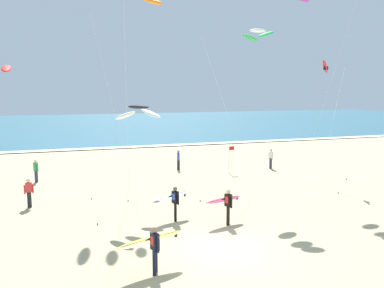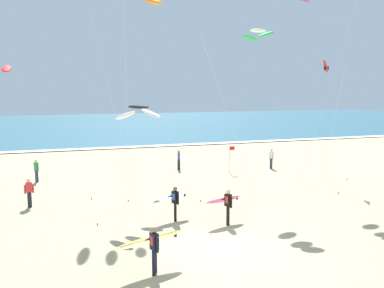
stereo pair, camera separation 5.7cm
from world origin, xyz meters
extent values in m
plane|color=tan|center=(0.00, 0.00, 0.00)|extent=(160.00, 160.00, 0.00)
cube|color=#2D6075|center=(0.00, 58.08, 0.04)|extent=(160.00, 60.00, 0.08)
cube|color=white|center=(0.00, 28.38, 0.09)|extent=(160.00, 1.38, 0.01)
cylinder|color=black|center=(1.26, 2.48, 0.44)|extent=(0.13, 0.13, 0.88)
cylinder|color=black|center=(1.37, 2.68, 0.44)|extent=(0.13, 0.13, 0.88)
cube|color=black|center=(1.32, 2.58, 1.18)|extent=(0.29, 0.38, 0.60)
cube|color=red|center=(1.22, 2.55, 1.22)|extent=(0.07, 0.19, 0.32)
sphere|color=beige|center=(1.32, 2.58, 1.60)|extent=(0.21, 0.21, 0.21)
cylinder|color=black|center=(1.38, 2.36, 1.14)|extent=(0.09, 0.09, 0.56)
cylinder|color=black|center=(1.25, 2.80, 1.29)|extent=(0.09, 0.09, 0.26)
cylinder|color=black|center=(1.16, 2.87, 1.16)|extent=(0.26, 0.15, 0.14)
ellipsoid|color=#D83359|center=(1.21, 2.92, 1.12)|extent=(2.11, 1.07, 0.10)
cube|color=#333333|center=(1.21, 2.92, 1.16)|extent=(1.74, 0.55, 0.03)
cube|color=#262628|center=(2.04, 3.17, 1.05)|extent=(0.12, 0.05, 0.14)
cylinder|color=black|center=(-0.95, 3.73, 0.44)|extent=(0.13, 0.13, 0.88)
cylinder|color=black|center=(-0.91, 3.92, 0.44)|extent=(0.13, 0.13, 0.88)
cube|color=black|center=(-0.93, 3.82, 1.18)|extent=(0.31, 0.39, 0.60)
cube|color=blue|center=(-1.03, 3.78, 1.22)|extent=(0.09, 0.19, 0.32)
sphere|color=brown|center=(-0.93, 3.82, 1.60)|extent=(0.21, 0.21, 0.21)
cylinder|color=black|center=(-0.84, 3.61, 1.14)|extent=(0.09, 0.09, 0.56)
cylinder|color=black|center=(-1.02, 4.04, 1.29)|extent=(0.09, 0.09, 0.26)
cylinder|color=black|center=(-1.11, 4.10, 1.16)|extent=(0.26, 0.17, 0.14)
ellipsoid|color=white|center=(-1.07, 4.16, 1.12)|extent=(2.13, 1.27, 0.28)
cube|color=#333333|center=(-1.07, 4.16, 1.16)|extent=(1.71, 0.73, 0.19)
cube|color=#262628|center=(-0.25, 4.49, 1.05)|extent=(0.12, 0.06, 0.14)
cylinder|color=black|center=(-3.07, -1.37, 0.44)|extent=(0.13, 0.13, 0.88)
cylinder|color=black|center=(-2.98, -1.17, 0.44)|extent=(0.13, 0.13, 0.88)
cube|color=black|center=(-3.02, -1.27, 1.18)|extent=(0.29, 0.38, 0.60)
cube|color=red|center=(-3.12, -1.30, 1.22)|extent=(0.07, 0.20, 0.32)
sphere|color=#A87A59|center=(-3.02, -1.27, 1.60)|extent=(0.21, 0.21, 0.21)
cylinder|color=black|center=(-2.96, -1.49, 1.14)|extent=(0.09, 0.09, 0.56)
cylinder|color=black|center=(-3.09, -1.05, 1.29)|extent=(0.09, 0.09, 0.26)
cylinder|color=black|center=(-3.17, -0.98, 1.16)|extent=(0.26, 0.15, 0.14)
ellipsoid|color=#EFD14C|center=(-3.12, -0.92, 1.12)|extent=(2.59, 1.23, 0.18)
cube|color=#333333|center=(-3.12, -0.92, 1.16)|extent=(2.15, 0.66, 0.10)
cube|color=#262628|center=(-2.10, -0.62, 1.05)|extent=(0.12, 0.05, 0.14)
cone|color=red|center=(11.52, 9.62, 7.95)|extent=(0.70, 1.00, 0.92)
cube|color=black|center=(11.52, 9.62, 7.81)|extent=(0.32, 0.14, 0.24)
cylinder|color=silver|center=(10.70, 7.60, 3.89)|extent=(1.65, 4.04, 7.59)
cylinder|color=brown|center=(9.88, 5.59, 0.05)|extent=(0.06, 0.06, 0.10)
ellipsoid|color=white|center=(-3.02, 5.47, 5.06)|extent=(1.24, 1.30, 0.59)
ellipsoid|color=black|center=(-2.24, 6.16, 5.45)|extent=(1.24, 1.31, 0.20)
ellipsoid|color=white|center=(-1.46, 6.86, 5.06)|extent=(1.24, 1.30, 0.59)
cylinder|color=silver|center=(-3.44, 7.51, 2.53)|extent=(2.41, 2.71, 4.86)
cylinder|color=brown|center=(-4.64, 8.86, 0.05)|extent=(0.06, 0.06, 0.10)
ellipsoid|color=green|center=(4.88, 6.02, 9.35)|extent=(1.10, 0.71, 0.51)
ellipsoid|color=white|center=(4.81, 6.85, 9.66)|extent=(1.09, 0.71, 0.20)
ellipsoid|color=green|center=(4.74, 7.67, 9.35)|extent=(1.10, 0.71, 0.51)
cylinder|color=silver|center=(3.04, 6.69, 4.67)|extent=(3.56, 0.33, 9.15)
cylinder|color=brown|center=(1.26, 6.53, 0.05)|extent=(0.06, 0.06, 0.10)
ellipsoid|color=orange|center=(-2.22, 2.33, 9.88)|extent=(1.07, 1.16, 0.49)
cylinder|color=silver|center=(-3.72, 3.10, 4.94)|extent=(1.75, 2.46, 9.68)
cylinder|color=brown|center=(-4.59, 4.33, 0.05)|extent=(0.06, 0.06, 0.10)
cylinder|color=silver|center=(-2.40, 9.43, 6.69)|extent=(0.53, 3.33, 13.19)
cylinder|color=brown|center=(-2.66, 7.77, 0.05)|extent=(0.06, 0.06, 0.10)
cylinder|color=silver|center=(11.13, 8.74, 6.17)|extent=(3.50, 0.49, 12.14)
cylinder|color=brown|center=(12.87, 8.50, 0.05)|extent=(0.06, 0.06, 0.10)
ellipsoid|color=red|center=(-8.76, 9.27, 7.44)|extent=(0.56, 1.28, 0.58)
cylinder|color=#2D334C|center=(-8.01, 14.33, 0.42)|extent=(0.22, 0.22, 0.84)
cube|color=#339351|center=(-8.01, 14.33, 1.11)|extent=(0.34, 0.36, 0.54)
sphere|color=beige|center=(-8.01, 14.33, 1.49)|extent=(0.20, 0.20, 0.20)
cylinder|color=#339351|center=(-7.88, 14.17, 1.01)|extent=(0.08, 0.08, 0.50)
cylinder|color=#339351|center=(-8.14, 14.50, 1.01)|extent=(0.08, 0.08, 0.50)
cylinder|color=black|center=(2.42, 15.34, 0.42)|extent=(0.22, 0.22, 0.84)
cube|color=#3351B7|center=(2.42, 15.34, 1.11)|extent=(0.25, 0.35, 0.54)
sphere|color=#A87A59|center=(2.42, 15.34, 1.49)|extent=(0.20, 0.20, 0.20)
cylinder|color=#3351B7|center=(2.47, 15.55, 1.01)|extent=(0.08, 0.08, 0.50)
cylinder|color=#3351B7|center=(2.37, 15.14, 1.01)|extent=(0.08, 0.08, 0.50)
cylinder|color=#2D334C|center=(9.70, 13.69, 0.42)|extent=(0.22, 0.22, 0.84)
cube|color=white|center=(9.70, 13.69, 1.11)|extent=(0.28, 0.36, 0.54)
sphere|color=tan|center=(9.70, 13.69, 1.49)|extent=(0.20, 0.20, 0.20)
cylinder|color=white|center=(9.62, 13.89, 1.01)|extent=(0.08, 0.08, 0.50)
cylinder|color=white|center=(9.77, 13.49, 1.01)|extent=(0.08, 0.08, 0.50)
cylinder|color=black|center=(-7.91, 8.29, 0.42)|extent=(0.22, 0.22, 0.84)
cube|color=red|center=(-7.91, 8.29, 1.11)|extent=(0.35, 0.24, 0.54)
sphere|color=beige|center=(-7.91, 8.29, 1.49)|extent=(0.20, 0.20, 0.20)
cylinder|color=red|center=(-8.11, 8.25, 1.01)|extent=(0.08, 0.08, 0.50)
cylinder|color=red|center=(-7.70, 8.34, 1.01)|extent=(0.08, 0.08, 0.50)
cylinder|color=silver|center=(5.81, 13.14, 1.05)|extent=(0.05, 0.05, 2.10)
cube|color=red|center=(6.03, 13.14, 1.90)|extent=(0.40, 0.02, 0.28)
camera|label=1|loc=(-5.61, -13.72, 6.34)|focal=36.23mm
camera|label=2|loc=(-5.55, -13.74, 6.34)|focal=36.23mm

